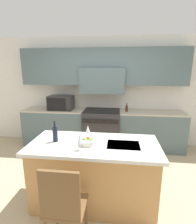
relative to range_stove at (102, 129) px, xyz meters
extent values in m
plane|color=tan|center=(0.00, -1.68, -0.47)|extent=(10.00, 10.00, 0.00)
cube|color=silver|center=(0.00, 0.36, 0.88)|extent=(10.00, 0.06, 2.70)
cube|color=#4C6066|center=(0.00, 0.16, 1.50)|extent=(3.93, 0.34, 0.85)
cube|color=#4C6066|center=(0.00, 0.13, 1.18)|extent=(1.08, 0.40, 0.60)
cube|color=#4C6066|center=(-1.20, 0.02, -0.02)|extent=(1.52, 0.62, 0.91)
cube|color=#B2A893|center=(-1.20, 0.02, 0.45)|extent=(1.52, 0.62, 0.03)
cube|color=#4C6066|center=(1.20, 0.02, -0.02)|extent=(1.52, 0.62, 0.91)
cube|color=#B2A893|center=(1.20, 0.02, 0.45)|extent=(1.52, 0.62, 0.03)
cube|color=#2D2D33|center=(0.00, 0.00, -0.01)|extent=(0.89, 0.66, 0.94)
cube|color=black|center=(0.00, 0.00, 0.47)|extent=(0.85, 0.61, 0.01)
cube|color=black|center=(0.00, -0.34, 0.29)|extent=(0.82, 0.02, 0.09)
cylinder|color=black|center=(-0.35, -0.35, 0.29)|extent=(0.04, 0.02, 0.04)
cylinder|color=black|center=(-0.17, -0.35, 0.29)|extent=(0.04, 0.02, 0.04)
cylinder|color=black|center=(0.00, -0.35, 0.29)|extent=(0.04, 0.02, 0.04)
cylinder|color=black|center=(0.17, -0.35, 0.29)|extent=(0.04, 0.02, 0.04)
cylinder|color=black|center=(0.35, -0.35, 0.29)|extent=(0.04, 0.02, 0.04)
cube|color=black|center=(-1.02, 0.02, 0.64)|extent=(0.59, 0.40, 0.35)
cube|color=black|center=(-1.07, -0.18, 0.64)|extent=(0.46, 0.01, 0.29)
cube|color=#B7844C|center=(0.08, -1.90, -0.04)|extent=(1.68, 0.78, 0.88)
cube|color=silver|center=(0.08, -1.90, 0.42)|extent=(1.79, 0.85, 0.04)
cube|color=#2D2D30|center=(0.48, -1.90, 0.44)|extent=(0.44, 0.32, 0.01)
cylinder|color=#B2B2B7|center=(0.48, -1.71, 0.44)|extent=(0.02, 0.02, 0.00)
cube|color=brown|center=(-0.13, -2.58, 0.00)|extent=(0.42, 0.40, 0.04)
cube|color=brown|center=(-0.13, -2.76, 0.28)|extent=(0.40, 0.04, 0.52)
cylinder|color=brown|center=(-0.30, -2.41, -0.25)|extent=(0.04, 0.04, 0.46)
cylinder|color=brown|center=(0.05, -2.41, -0.25)|extent=(0.04, 0.04, 0.46)
cylinder|color=black|center=(-0.47, -1.89, 0.55)|extent=(0.07, 0.07, 0.21)
cylinder|color=black|center=(-0.47, -1.89, 0.70)|extent=(0.03, 0.03, 0.09)
cylinder|color=white|center=(-0.07, -2.12, 0.45)|extent=(0.06, 0.06, 0.01)
cylinder|color=white|center=(-0.07, -2.12, 0.49)|extent=(0.01, 0.01, 0.08)
cone|color=white|center=(-0.07, -2.12, 0.60)|extent=(0.07, 0.07, 0.12)
cylinder|color=white|center=(-0.03, -1.74, 0.45)|extent=(0.06, 0.06, 0.01)
cylinder|color=white|center=(-0.03, -1.74, 0.49)|extent=(0.01, 0.01, 0.08)
cone|color=white|center=(-0.03, -1.74, 0.60)|extent=(0.07, 0.07, 0.12)
cylinder|color=silver|center=(0.00, -1.95, 0.48)|extent=(0.22, 0.22, 0.07)
sphere|color=#66A83D|center=(-0.04, -1.95, 0.51)|extent=(0.07, 0.07, 0.07)
sphere|color=#66A83D|center=(0.04, -1.95, 0.51)|extent=(0.07, 0.07, 0.07)
sphere|color=red|center=(0.00, -1.92, 0.51)|extent=(0.08, 0.08, 0.08)
cylinder|color=#422314|center=(0.60, -0.02, 0.54)|extent=(0.06, 0.06, 0.15)
cylinder|color=#422314|center=(0.60, -0.02, 0.64)|extent=(0.02, 0.02, 0.06)
camera|label=1|loc=(0.40, -4.12, 1.44)|focal=28.00mm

